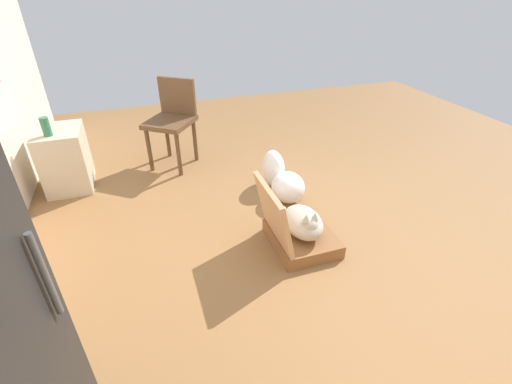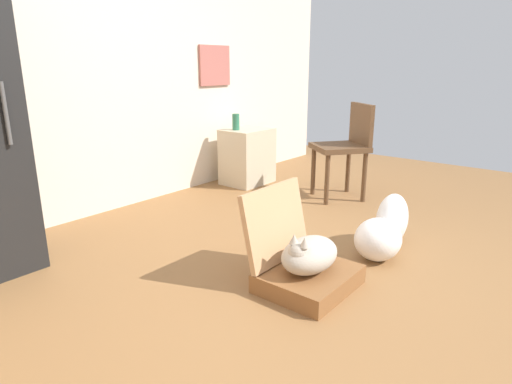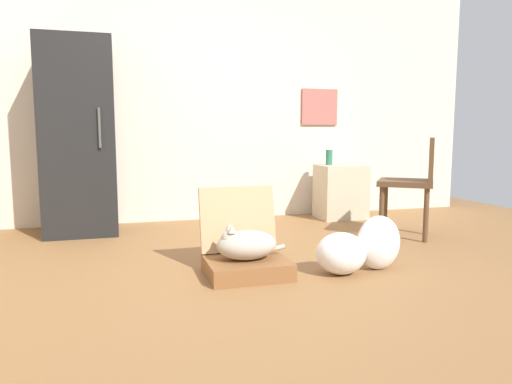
% 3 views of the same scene
% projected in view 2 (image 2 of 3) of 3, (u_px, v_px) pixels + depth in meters
% --- Properties ---
extents(ground_plane, '(7.68, 7.68, 0.00)m').
position_uv_depth(ground_plane, '(326.00, 283.00, 2.62)').
color(ground_plane, olive).
rests_on(ground_plane, ground).
extents(wall_back, '(6.40, 0.15, 2.60)m').
position_uv_depth(wall_back, '(96.00, 59.00, 3.63)').
color(wall_back, beige).
rests_on(wall_back, ground).
extents(suitcase_base, '(0.54, 0.46, 0.11)m').
position_uv_depth(suitcase_base, '(309.00, 279.00, 2.55)').
color(suitcase_base, brown).
rests_on(suitcase_base, ground).
extents(suitcase_lid, '(0.54, 0.14, 0.46)m').
position_uv_depth(suitcase_lid, '(276.00, 224.00, 2.62)').
color(suitcase_lid, tan).
rests_on(suitcase_lid, suitcase_base).
extents(cat, '(0.49, 0.28, 0.25)m').
position_uv_depth(cat, '(309.00, 254.00, 2.50)').
color(cat, '#B2A899').
rests_on(cat, suitcase_base).
extents(plastic_bag_white, '(0.35, 0.30, 0.29)m').
position_uv_depth(plastic_bag_white, '(378.00, 239.00, 2.90)').
color(plastic_bag_white, white).
rests_on(plastic_bag_white, ground).
extents(plastic_bag_clear, '(0.32, 0.21, 0.38)m').
position_uv_depth(plastic_bag_clear, '(392.00, 220.00, 3.13)').
color(plastic_bag_clear, white).
rests_on(plastic_bag_clear, ground).
extents(side_table, '(0.51, 0.41, 0.60)m').
position_uv_depth(side_table, '(247.00, 156.00, 4.75)').
color(side_table, beige).
rests_on(side_table, ground).
extents(vase_tall, '(0.08, 0.08, 0.17)m').
position_uv_depth(vase_tall, '(236.00, 122.00, 4.57)').
color(vase_tall, '#2D7051').
rests_on(vase_tall, side_table).
extents(chair, '(0.64, 0.63, 0.91)m').
position_uv_depth(chair, '(346.00, 145.00, 4.17)').
color(chair, brown).
rests_on(chair, ground).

